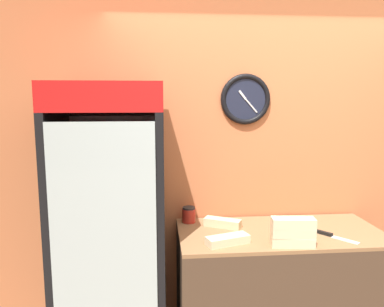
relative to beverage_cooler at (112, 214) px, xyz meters
name	(u,v)px	position (x,y,z in m)	size (l,w,h in m)	color
wall_back	(266,163)	(1.20, 0.35, 0.28)	(5.20, 0.10, 2.70)	#D17547
prep_counter	(278,291)	(1.20, -0.05, -0.61)	(1.47, 0.70, 0.92)	#4C3828
beverage_cooler	(112,214)	(0.00, 0.00, 0.00)	(0.72, 0.70, 1.97)	black
sandwich_stack_bottom	(292,241)	(1.19, -0.32, -0.12)	(0.29, 0.13, 0.06)	beige
sandwich_stack_middle	(293,232)	(1.19, -0.32, -0.06)	(0.28, 0.13, 0.06)	beige
sandwich_stack_top	(293,223)	(1.19, -0.32, 0.01)	(0.28, 0.13, 0.06)	beige
sandwich_flat_left	(228,240)	(0.78, -0.25, -0.12)	(0.31, 0.19, 0.05)	beige
sandwich_flat_right	(223,223)	(0.80, 0.08, -0.12)	(0.28, 0.21, 0.06)	beige
chefs_knife	(331,235)	(1.51, -0.18, -0.14)	(0.22, 0.25, 0.02)	silver
condiment_jar	(189,215)	(0.56, 0.21, -0.09)	(0.10, 0.10, 0.12)	#B72D23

